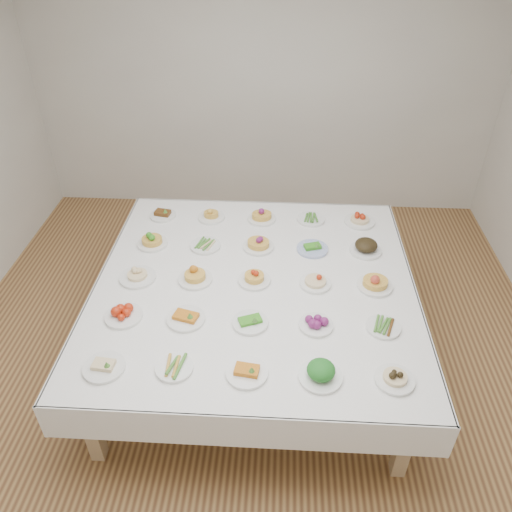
# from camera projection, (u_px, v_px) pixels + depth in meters

# --- Properties ---
(room_envelope) EXTENTS (5.02, 5.02, 2.81)m
(room_envelope) POSITION_uv_depth(u_px,v_px,m) (246.00, 149.00, 3.02)
(room_envelope) COLOR #A77C45
(room_envelope) RESTS_ON ground
(display_table) EXTENTS (2.37, 2.37, 0.75)m
(display_table) POSITION_uv_depth(u_px,v_px,m) (255.00, 288.00, 3.73)
(display_table) COLOR white
(display_table) RESTS_ON ground
(dish_0) EXTENTS (0.25, 0.25, 0.10)m
(dish_0) POSITION_uv_depth(u_px,v_px,m) (103.00, 365.00, 3.01)
(dish_0) COLOR white
(dish_0) RESTS_ON display_table
(dish_1) EXTENTS (0.23, 0.23, 0.06)m
(dish_1) POSITION_uv_depth(u_px,v_px,m) (174.00, 367.00, 3.01)
(dish_1) COLOR white
(dish_1) RESTS_ON display_table
(dish_2) EXTENTS (0.25, 0.25, 0.10)m
(dish_2) POSITION_uv_depth(u_px,v_px,m) (247.00, 370.00, 2.97)
(dish_2) COLOR white
(dish_2) RESTS_ON display_table
(dish_3) EXTENTS (0.26, 0.26, 0.16)m
(dish_3) POSITION_uv_depth(u_px,v_px,m) (321.00, 369.00, 2.92)
(dish_3) COLOR white
(dish_3) RESTS_ON display_table
(dish_4) EXTENTS (0.23, 0.23, 0.12)m
(dish_4) POSITION_uv_depth(u_px,v_px,m) (395.00, 375.00, 2.92)
(dish_4) COLOR white
(dish_4) RESTS_ON display_table
(dish_5) EXTENTS (0.25, 0.25, 0.11)m
(dish_5) POSITION_uv_depth(u_px,v_px,m) (123.00, 312.00, 3.36)
(dish_5) COLOR white
(dish_5) RESTS_ON display_table
(dish_6) EXTENTS (0.26, 0.26, 0.11)m
(dish_6) POSITION_uv_depth(u_px,v_px,m) (186.00, 315.00, 3.34)
(dish_6) COLOR white
(dish_6) RESTS_ON display_table
(dish_7) EXTENTS (0.24, 0.24, 0.10)m
(dish_7) POSITION_uv_depth(u_px,v_px,m) (250.00, 320.00, 3.32)
(dish_7) COLOR white
(dish_7) RESTS_ON display_table
(dish_8) EXTENTS (0.23, 0.23, 0.10)m
(dish_8) POSITION_uv_depth(u_px,v_px,m) (316.00, 322.00, 3.30)
(dish_8) COLOR white
(dish_8) RESTS_ON display_table
(dish_9) EXTENTS (0.23, 0.23, 0.05)m
(dish_9) POSITION_uv_depth(u_px,v_px,m) (383.00, 326.00, 3.29)
(dish_9) COLOR white
(dish_9) RESTS_ON display_table
(dish_10) EXTENTS (0.27, 0.27, 0.13)m
(dish_10) POSITION_uv_depth(u_px,v_px,m) (137.00, 273.00, 3.70)
(dish_10) COLOR white
(dish_10) RESTS_ON display_table
(dish_11) EXTENTS (0.25, 0.25, 0.15)m
(dish_11) POSITION_uv_depth(u_px,v_px,m) (195.00, 273.00, 3.67)
(dish_11) COLOR white
(dish_11) RESTS_ON display_table
(dish_12) EXTENTS (0.24, 0.24, 0.13)m
(dish_12) POSITION_uv_depth(u_px,v_px,m) (254.00, 276.00, 3.67)
(dish_12) COLOR white
(dish_12) RESTS_ON display_table
(dish_13) EXTENTS (0.23, 0.23, 0.12)m
(dish_13) POSITION_uv_depth(u_px,v_px,m) (316.00, 279.00, 3.64)
(dish_13) COLOR white
(dish_13) RESTS_ON display_table
(dish_14) EXTENTS (0.25, 0.25, 0.16)m
(dish_14) POSITION_uv_depth(u_px,v_px,m) (376.00, 279.00, 3.61)
(dish_14) COLOR white
(dish_14) RESTS_ON display_table
(dish_15) EXTENTS (0.25, 0.24, 0.15)m
(dish_15) POSITION_uv_depth(u_px,v_px,m) (152.00, 237.00, 4.04)
(dish_15) COLOR white
(dish_15) RESTS_ON display_table
(dish_16) EXTENTS (0.24, 0.24, 0.05)m
(dish_16) POSITION_uv_depth(u_px,v_px,m) (205.00, 245.00, 4.05)
(dish_16) COLOR white
(dish_16) RESTS_ON display_table
(dish_17) EXTENTS (0.25, 0.25, 0.14)m
(dish_17) POSITION_uv_depth(u_px,v_px,m) (258.00, 241.00, 4.01)
(dish_17) COLOR white
(dish_17) RESTS_ON display_table
(dish_18) EXTENTS (0.25, 0.25, 0.10)m
(dish_18) POSITION_uv_depth(u_px,v_px,m) (313.00, 247.00, 4.00)
(dish_18) COLOR #4C66B2
(dish_18) RESTS_ON display_table
(dish_19) EXTENTS (0.27, 0.27, 0.16)m
(dish_19) POSITION_uv_depth(u_px,v_px,m) (366.00, 244.00, 3.96)
(dish_19) COLOR white
(dish_19) RESTS_ON display_table
(dish_20) EXTENTS (0.23, 0.23, 0.09)m
(dish_20) POSITION_uv_depth(u_px,v_px,m) (163.00, 213.00, 4.42)
(dish_20) COLOR white
(dish_20) RESTS_ON display_table
(dish_21) EXTENTS (0.23, 0.23, 0.12)m
(dish_21) POSITION_uv_depth(u_px,v_px,m) (211.00, 213.00, 4.38)
(dish_21) COLOR white
(dish_21) RESTS_ON display_table
(dish_22) EXTENTS (0.24, 0.24, 0.15)m
(dish_22) POSITION_uv_depth(u_px,v_px,m) (262.00, 213.00, 4.35)
(dish_22) COLOR white
(dish_22) RESTS_ON display_table
(dish_23) EXTENTS (0.24, 0.24, 0.05)m
(dish_23) POSITION_uv_depth(u_px,v_px,m) (311.00, 218.00, 4.37)
(dish_23) COLOR white
(dish_23) RESTS_ON display_table
(dish_24) EXTENTS (0.27, 0.27, 0.14)m
(dish_24) POSITION_uv_depth(u_px,v_px,m) (360.00, 216.00, 4.31)
(dish_24) COLOR white
(dish_24) RESTS_ON display_table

